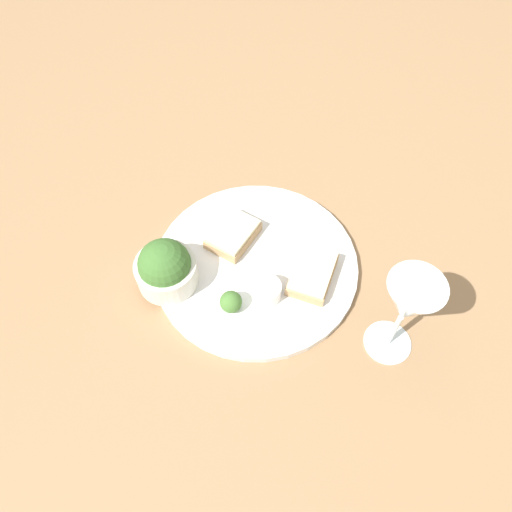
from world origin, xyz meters
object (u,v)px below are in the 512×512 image
object	(u,v)px
wine_glass	(408,305)
sauce_ramekin	(266,290)
cheese_toast_near	(312,274)
salad_bowl	(166,268)
cheese_toast_far	(233,234)

from	to	relation	value
wine_glass	sauce_ramekin	bearing A→B (deg)	-105.99
cheese_toast_near	wine_glass	bearing A→B (deg)	51.76
cheese_toast_near	wine_glass	size ratio (longest dim) A/B	0.60
sauce_ramekin	wine_glass	distance (m)	0.22
salad_bowl	cheese_toast_far	world-z (taller)	salad_bowl
cheese_toast_near	cheese_toast_far	xyz separation A→B (m)	(-0.06, -0.13, 0.00)
salad_bowl	cheese_toast_far	distance (m)	0.13
cheese_toast_near	sauce_ramekin	bearing A→B (deg)	-60.39
cheese_toast_near	cheese_toast_far	size ratio (longest dim) A/B	1.00
sauce_ramekin	wine_glass	xyz separation A→B (m)	(0.05, 0.19, 0.09)
salad_bowl	cheese_toast_near	size ratio (longest dim) A/B	0.93
salad_bowl	cheese_toast_near	bearing A→B (deg)	97.02
salad_bowl	cheese_toast_far	bearing A→B (deg)	134.80
salad_bowl	cheese_toast_far	size ratio (longest dim) A/B	0.93
salad_bowl	wine_glass	size ratio (longest dim) A/B	0.56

